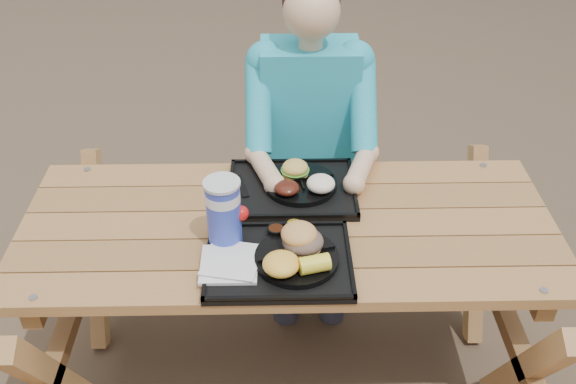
{
  "coord_description": "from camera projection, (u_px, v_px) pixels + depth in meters",
  "views": [
    {
      "loc": [
        -0.03,
        -1.68,
        2.1
      ],
      "look_at": [
        0.0,
        0.0,
        0.88
      ],
      "focal_mm": 40.0,
      "sensor_mm": 36.0,
      "label": 1
    }
  ],
  "objects": [
    {
      "name": "cutlery_far",
      "position": [
        242.0,
        186.0,
        2.29
      ],
      "size": [
        0.06,
        0.14,
        0.01
      ],
      "primitive_type": "cube",
      "rotation": [
        0.0,
        0.0,
        0.26
      ],
      "color": "black",
      "rests_on": "tray_far"
    },
    {
      "name": "condiment_bbq",
      "position": [
        276.0,
        232.0,
        2.06
      ],
      "size": [
        0.05,
        0.05,
        0.03
      ],
      "primitive_type": "cylinder",
      "color": "black",
      "rests_on": "tray_near"
    },
    {
      "name": "diner",
      "position": [
        308.0,
        157.0,
        2.69
      ],
      "size": [
        0.48,
        0.84,
        1.28
      ],
      "primitive_type": null,
      "color": "#17A3A1",
      "rests_on": "ground"
    },
    {
      "name": "mac_cheese",
      "position": [
        281.0,
        264.0,
        1.89
      ],
      "size": [
        0.11,
        0.11,
        0.06
      ],
      "primitive_type": "ellipsoid",
      "color": "yellow",
      "rests_on": "plate_near"
    },
    {
      "name": "plate_far",
      "position": [
        301.0,
        184.0,
        2.29
      ],
      "size": [
        0.26,
        0.26,
        0.02
      ],
      "primitive_type": "cylinder",
      "color": "black",
      "rests_on": "tray_far"
    },
    {
      "name": "ground",
      "position": [
        288.0,
        368.0,
        2.59
      ],
      "size": [
        60.0,
        60.0,
        0.0
      ],
      "primitive_type": "plane",
      "color": "#999999",
      "rests_on": "ground"
    },
    {
      "name": "tray_far",
      "position": [
        292.0,
        190.0,
        2.29
      ],
      "size": [
        0.45,
        0.35,
        0.02
      ],
      "primitive_type": "cube",
      "color": "black",
      "rests_on": "picnic_table"
    },
    {
      "name": "picnic_table",
      "position": [
        288.0,
        302.0,
        2.37
      ],
      "size": [
        1.8,
        1.49,
        0.75
      ],
      "primitive_type": null,
      "color": "#999999",
      "rests_on": "ground"
    },
    {
      "name": "corn_cob",
      "position": [
        314.0,
        264.0,
        1.89
      ],
      "size": [
        0.11,
        0.11,
        0.05
      ],
      "primitive_type": null,
      "rotation": [
        0.0,
        0.0,
        0.25
      ],
      "color": "yellow",
      "rests_on": "plate_near"
    },
    {
      "name": "napkin_stack",
      "position": [
        229.0,
        263.0,
        1.95
      ],
      "size": [
        0.17,
        0.17,
        0.02
      ],
      "primitive_type": "cube",
      "rotation": [
        0.0,
        0.0,
        0.0
      ],
      "color": "silver",
      "rests_on": "tray_near"
    },
    {
      "name": "baked_beans",
      "position": [
        287.0,
        188.0,
        2.22
      ],
      "size": [
        0.09,
        0.09,
        0.04
      ],
      "primitive_type": "ellipsoid",
      "color": "#46170E",
      "rests_on": "plate_far"
    },
    {
      "name": "sandwich",
      "position": [
        303.0,
        232.0,
        1.95
      ],
      "size": [
        0.12,
        0.12,
        0.12
      ],
      "primitive_type": null,
      "color": "#D6934B",
      "rests_on": "plate_near"
    },
    {
      "name": "condiment_mustard",
      "position": [
        294.0,
        227.0,
        2.08
      ],
      "size": [
        0.06,
        0.06,
        0.03
      ],
      "primitive_type": "cylinder",
      "color": "gold",
      "rests_on": "tray_near"
    },
    {
      "name": "burger",
      "position": [
        295.0,
        165.0,
        2.29
      ],
      "size": [
        0.1,
        0.1,
        0.09
      ],
      "primitive_type": null,
      "color": "gold",
      "rests_on": "plate_far"
    },
    {
      "name": "potato_salad",
      "position": [
        321.0,
        184.0,
        2.22
      ],
      "size": [
        0.1,
        0.1,
        0.06
      ],
      "primitive_type": "ellipsoid",
      "color": "white",
      "rests_on": "plate_far"
    },
    {
      "name": "tray_near",
      "position": [
        279.0,
        262.0,
        1.98
      ],
      "size": [
        0.45,
        0.35,
        0.02
      ],
      "primitive_type": "cube",
      "color": "black",
      "rests_on": "picnic_table"
    },
    {
      "name": "soda_cup",
      "position": [
        224.0,
        213.0,
        1.99
      ],
      "size": [
        0.11,
        0.11,
        0.22
      ],
      "primitive_type": "cylinder",
      "color": "#162BAC",
      "rests_on": "tray_near"
    },
    {
      "name": "plate_near",
      "position": [
        297.0,
        258.0,
        1.97
      ],
      "size": [
        0.26,
        0.26,
        0.02
      ],
      "primitive_type": "cylinder",
      "color": "black",
      "rests_on": "tray_near"
    }
  ]
}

